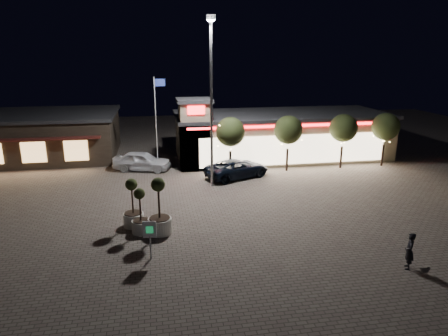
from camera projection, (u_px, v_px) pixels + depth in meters
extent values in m
plane|color=#665C52|center=(198.00, 232.00, 22.76)|extent=(90.00, 90.00, 0.00)
cube|color=gray|center=(281.00, 136.00, 39.04)|extent=(20.00, 8.00, 4.00)
cube|color=#262628|center=(281.00, 114.00, 38.45)|extent=(20.40, 8.40, 0.30)
cube|color=#FFE7BF|center=(295.00, 150.00, 35.32)|extent=(17.00, 0.12, 2.60)
cube|color=red|center=(296.00, 126.00, 34.70)|extent=(19.00, 0.10, 0.18)
cube|color=gray|center=(195.00, 136.00, 34.76)|extent=(2.60, 2.60, 5.80)
cube|color=#262628|center=(194.00, 100.00, 33.92)|extent=(3.00, 3.00, 0.30)
cube|color=red|center=(196.00, 110.00, 32.82)|extent=(1.40, 0.10, 0.70)
cube|color=#382D23|center=(31.00, 137.00, 38.76)|extent=(16.00, 10.00, 4.00)
cube|color=#262628|center=(28.00, 115.00, 38.16)|extent=(16.40, 10.40, 0.30)
cube|color=#591E19|center=(12.00, 140.00, 33.43)|extent=(14.40, 0.80, 0.15)
cube|color=#FCBE71|center=(34.00, 152.00, 34.35)|extent=(2.00, 0.12, 1.80)
cube|color=#FCBE71|center=(76.00, 151.00, 34.94)|extent=(2.00, 0.12, 1.80)
cylinder|color=gray|center=(211.00, 108.00, 29.01)|extent=(0.20, 0.20, 12.00)
cube|color=gray|center=(211.00, 17.00, 27.30)|extent=(0.60, 0.40, 0.35)
cube|color=white|center=(211.00, 20.00, 27.35)|extent=(0.45, 0.30, 0.08)
cylinder|color=white|center=(156.00, 125.00, 33.62)|extent=(0.10, 0.10, 8.00)
cube|color=navy|center=(160.00, 83.00, 32.73)|extent=(0.90, 0.04, 0.60)
cylinder|color=#332319|center=(230.00, 162.00, 33.58)|extent=(0.20, 0.20, 1.92)
sphere|color=#2D3819|center=(230.00, 132.00, 32.86)|extent=(2.42, 2.42, 2.42)
cylinder|color=#332319|center=(287.00, 160.00, 34.43)|extent=(0.20, 0.20, 1.92)
sphere|color=#2D3819|center=(288.00, 130.00, 33.71)|extent=(2.42, 2.42, 2.42)
cylinder|color=#332319|center=(341.00, 157.00, 35.28)|extent=(0.20, 0.20, 1.92)
sphere|color=#2D3819|center=(343.00, 128.00, 34.55)|extent=(2.42, 2.42, 2.42)
cylinder|color=#332319|center=(382.00, 155.00, 35.95)|extent=(0.20, 0.20, 1.92)
sphere|color=#2D3819|center=(386.00, 127.00, 35.23)|extent=(2.42, 2.42, 2.42)
imported|color=black|center=(237.00, 168.00, 32.65)|extent=(5.93, 4.37, 1.50)
imported|color=white|center=(142.00, 161.00, 34.55)|extent=(5.27, 3.22, 1.68)
imported|color=black|center=(409.00, 251.00, 18.66)|extent=(0.67, 0.77, 1.79)
cube|color=#59514C|center=(425.00, 270.00, 18.30)|extent=(0.34, 0.15, 0.18)
sphere|color=#59514C|center=(428.00, 269.00, 18.32)|extent=(0.16, 0.16, 0.16)
cylinder|color=silver|center=(141.00, 226.00, 22.60)|extent=(1.08, 1.08, 0.72)
cylinder|color=black|center=(141.00, 220.00, 22.50)|extent=(0.93, 0.93, 0.05)
cylinder|color=#332319|center=(140.00, 206.00, 22.27)|extent=(0.09, 0.09, 1.62)
sphere|color=#2D3819|center=(139.00, 194.00, 22.06)|extent=(0.63, 0.63, 0.63)
cylinder|color=silver|center=(134.00, 220.00, 23.43)|extent=(1.19, 1.19, 0.79)
cylinder|color=black|center=(133.00, 213.00, 23.32)|extent=(1.03, 1.03, 0.06)
cylinder|color=#332319|center=(132.00, 198.00, 23.06)|extent=(0.10, 0.10, 1.79)
sphere|color=#2D3819|center=(131.00, 184.00, 22.83)|extent=(0.69, 0.69, 0.69)
cylinder|color=silver|center=(160.00, 226.00, 22.48)|extent=(1.34, 1.34, 0.89)
cylinder|color=black|center=(160.00, 218.00, 22.35)|extent=(1.16, 1.16, 0.07)
cylinder|color=#332319|center=(159.00, 201.00, 22.07)|extent=(0.11, 0.11, 2.01)
sphere|color=#2D3819|center=(158.00, 185.00, 21.81)|extent=(0.78, 0.78, 0.78)
cylinder|color=gray|center=(151.00, 247.00, 19.64)|extent=(0.08, 0.08, 1.21)
cube|color=white|center=(150.00, 229.00, 19.37)|extent=(0.66, 0.15, 0.86)
cube|color=#1AA051|center=(150.00, 230.00, 19.33)|extent=(0.35, 0.07, 0.35)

